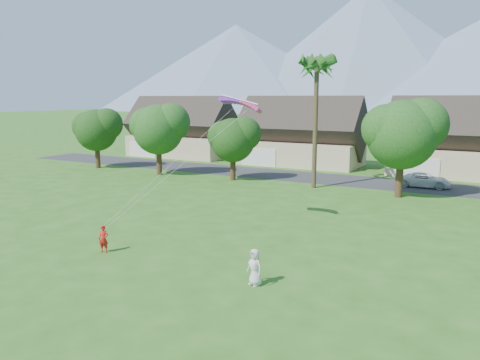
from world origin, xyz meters
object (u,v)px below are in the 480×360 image
Objects in this scene: kite_flyer at (104,239)px; parked_car at (424,180)px; parafoil_kite at (241,102)px; watcher at (255,267)px.

kite_flyer is 32.23m from parked_car.
parked_car is at bearing 46.54° from kite_flyer.
parafoil_kite is at bearing 44.17° from kite_flyer.
kite_flyer is 12.11m from parafoil_kite.
parafoil_kite reaches higher than watcher.
parked_car is (13.11, 29.44, -0.09)m from kite_flyer.
parafoil_kite is at bearing 152.94° from parked_car.
watcher is 12.57m from parafoil_kite.
kite_flyer reaches higher than parked_car.
parked_car is 1.74× the size of parafoil_kite.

